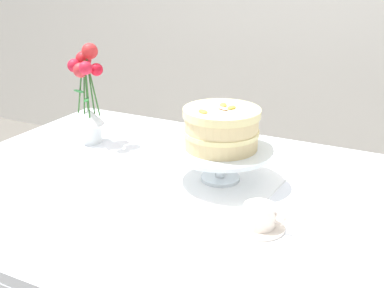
{
  "coord_description": "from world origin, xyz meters",
  "views": [
    {
      "loc": [
        0.56,
        -1.01,
        1.3
      ],
      "look_at": [
        0.04,
        0.03,
        0.86
      ],
      "focal_mm": 43.32,
      "sensor_mm": 36.0,
      "label": 1
    }
  ],
  "objects_px": {
    "flower_vase": "(88,99)",
    "teacup": "(260,218)",
    "cake_stand": "(221,153)",
    "layer_cake": "(221,128)",
    "dining_table": "(172,217)"
  },
  "relations": [
    {
      "from": "cake_stand",
      "to": "layer_cake",
      "type": "height_order",
      "value": "layer_cake"
    },
    {
      "from": "teacup",
      "to": "dining_table",
      "type": "bearing_deg",
      "value": 162.17
    },
    {
      "from": "cake_stand",
      "to": "layer_cake",
      "type": "bearing_deg",
      "value": -137.63
    },
    {
      "from": "dining_table",
      "to": "cake_stand",
      "type": "relative_size",
      "value": 4.83
    },
    {
      "from": "dining_table",
      "to": "flower_vase",
      "type": "bearing_deg",
      "value": 155.73
    },
    {
      "from": "cake_stand",
      "to": "teacup",
      "type": "height_order",
      "value": "cake_stand"
    },
    {
      "from": "flower_vase",
      "to": "teacup",
      "type": "xyz_separation_m",
      "value": [
        0.71,
        -0.28,
        -0.13
      ]
    },
    {
      "from": "layer_cake",
      "to": "teacup",
      "type": "relative_size",
      "value": 1.7
    },
    {
      "from": "flower_vase",
      "to": "teacup",
      "type": "height_order",
      "value": "flower_vase"
    },
    {
      "from": "layer_cake",
      "to": "flower_vase",
      "type": "xyz_separation_m",
      "value": [
        -0.52,
        0.09,
        -0.0
      ]
    },
    {
      "from": "dining_table",
      "to": "flower_vase",
      "type": "distance_m",
      "value": 0.52
    },
    {
      "from": "layer_cake",
      "to": "flower_vase",
      "type": "height_order",
      "value": "flower_vase"
    },
    {
      "from": "cake_stand",
      "to": "layer_cake",
      "type": "distance_m",
      "value": 0.07
    },
    {
      "from": "cake_stand",
      "to": "flower_vase",
      "type": "distance_m",
      "value": 0.54
    },
    {
      "from": "cake_stand",
      "to": "layer_cake",
      "type": "relative_size",
      "value": 1.38
    }
  ]
}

